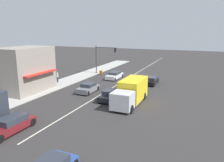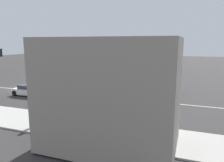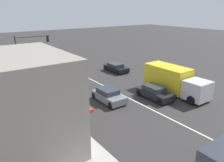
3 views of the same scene
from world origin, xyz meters
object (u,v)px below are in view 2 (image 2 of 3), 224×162
object	(u,v)px
delivery_truck	(148,80)
van_white	(32,90)
suv_grey	(112,98)
suv_black	(75,81)
sedan_dark	(143,90)
pedestrian	(36,114)

from	to	relation	value
delivery_truck	van_white	bearing A→B (deg)	-59.34
suv_grey	suv_black	world-z (taller)	suv_grey
delivery_truck	suv_black	bearing A→B (deg)	-90.00
delivery_truck	sedan_dark	bearing A→B (deg)	-0.79
van_white	suv_grey	xyz separation A→B (m)	(0.00, 9.97, 0.02)
suv_black	delivery_truck	bearing A→B (deg)	90.00
van_white	sedan_dark	world-z (taller)	sedan_dark
pedestrian	suv_black	distance (m)	15.81
sedan_dark	suv_black	size ratio (longest dim) A/B	0.96
pedestrian	suv_grey	size ratio (longest dim) A/B	0.45
sedan_dark	suv_black	distance (m)	10.94
delivery_truck	suv_black	distance (m)	10.65
delivery_truck	suv_black	size ratio (longest dim) A/B	1.85
delivery_truck	van_white	world-z (taller)	delivery_truck
pedestrian	van_white	world-z (taller)	pedestrian
pedestrian	delivery_truck	bearing A→B (deg)	160.42
pedestrian	sedan_dark	size ratio (longest dim) A/B	0.45
sedan_dark	van_white	bearing A→B (deg)	-70.03
pedestrian	sedan_dark	distance (m)	13.18
pedestrian	delivery_truck	size ratio (longest dim) A/B	0.23
delivery_truck	suv_grey	bearing A→B (deg)	-16.83
van_white	suv_grey	distance (m)	9.97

